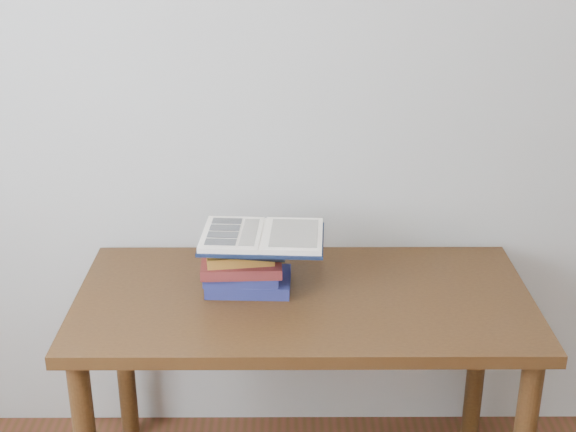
{
  "coord_description": "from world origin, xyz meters",
  "views": [
    {
      "loc": [
        -0.07,
        -0.66,
        1.8
      ],
      "look_at": [
        -0.06,
        1.42,
        0.93
      ],
      "focal_mm": 50.0,
      "sensor_mm": 36.0,
      "label": 1
    }
  ],
  "objects": [
    {
      "name": "desk",
      "position": [
        -0.02,
        1.38,
        0.6
      ],
      "size": [
        1.31,
        0.66,
        0.7
      ],
      "color": "#432810",
      "rests_on": "ground"
    },
    {
      "name": "room_shell",
      "position": [
        -0.08,
        0.01,
        1.63
      ],
      "size": [
        3.54,
        3.54,
        2.62
      ],
      "color": "#B1B0A8",
      "rests_on": "ground"
    },
    {
      "name": "book_stack",
      "position": [
        -0.19,
        1.43,
        0.77
      ],
      "size": [
        0.26,
        0.18,
        0.15
      ],
      "color": "#1B1E52",
      "rests_on": "desk"
    },
    {
      "name": "open_book",
      "position": [
        -0.13,
        1.43,
        0.86
      ],
      "size": [
        0.36,
        0.26,
        0.03
      ],
      "rotation": [
        0.0,
        0.0,
        -0.06
      ],
      "color": "black",
      "rests_on": "book_stack"
    }
  ]
}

